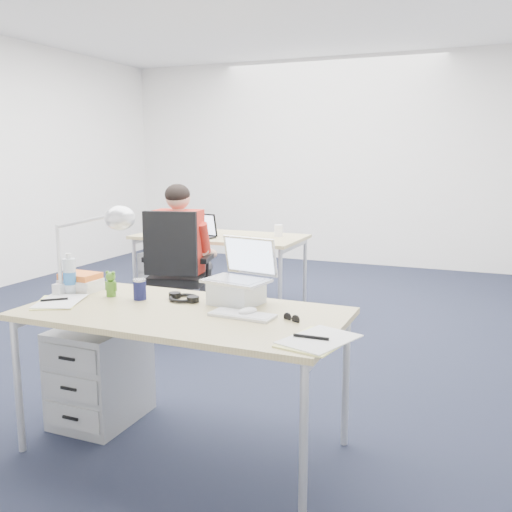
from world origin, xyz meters
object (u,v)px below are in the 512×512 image
at_px(headphones, 184,297).
at_px(far_cup, 279,231).
at_px(drawer_pedestal_near, 101,373).
at_px(dark_laptop, 194,226).
at_px(desk_near, 182,320).
at_px(can_koozie, 140,289).
at_px(bear_figurine, 111,284).
at_px(office_chair, 178,299).
at_px(computer_mouse, 248,311).
at_px(water_bottle, 70,274).
at_px(seated_person, 185,257).
at_px(desk_far, 220,240).
at_px(desk_lamp, 82,249).
at_px(sunglasses, 292,318).
at_px(book_stack, 81,282).
at_px(silver_laptop, 236,272).
at_px(wireless_keyboard, 242,315).
at_px(cordless_phone, 70,280).
at_px(drawer_pedestal_far, 169,278).

xyz_separation_m(headphones, far_cup, (-0.38, 2.45, 0.04)).
height_order(drawer_pedestal_near, dark_laptop, dark_laptop).
bearing_deg(desk_near, can_koozie, 161.14).
bearing_deg(bear_figurine, dark_laptop, 126.81).
xyz_separation_m(office_chair, bear_figurine, (0.50, -1.55, 0.50)).
relative_size(computer_mouse, water_bottle, 0.46).
xyz_separation_m(seated_person, bear_figurine, (0.52, -1.72, 0.17)).
height_order(desk_far, far_cup, far_cup).
distance_m(bear_figurine, desk_lamp, 0.24).
height_order(seated_person, computer_mouse, seated_person).
bearing_deg(dark_laptop, office_chair, -67.72).
xyz_separation_m(can_koozie, far_cup, (-0.15, 2.53, -0.00)).
bearing_deg(can_koozie, desk_far, 106.40).
bearing_deg(water_bottle, computer_mouse, -0.94).
relative_size(water_bottle, bear_figurine, 1.60).
xyz_separation_m(desk_near, sunglasses, (0.56, 0.04, 0.06)).
xyz_separation_m(office_chair, book_stack, (0.25, -1.50, 0.48)).
xyz_separation_m(office_chair, silver_laptop, (1.19, -1.43, 0.60)).
bearing_deg(seated_person, wireless_keyboard, -62.00).
xyz_separation_m(dark_laptop, far_cup, (0.67, 0.42, -0.06)).
relative_size(dark_laptop, far_cup, 2.94).
xyz_separation_m(desk_far, book_stack, (0.27, -2.35, 0.10)).
bearing_deg(computer_mouse, desk_near, -147.20).
height_order(cordless_phone, desk_lamp, desk_lamp).
bearing_deg(can_koozie, wireless_keyboard, -7.69).
distance_m(headphones, desk_lamp, 0.60).
height_order(can_koozie, bear_figurine, bear_figurine).
xyz_separation_m(seated_person, cordless_phone, (0.28, -1.76, 0.18)).
relative_size(bear_figurine, desk_lamp, 0.27).
xyz_separation_m(drawer_pedestal_near, computer_mouse, (0.93, -0.05, 0.47)).
distance_m(water_bottle, book_stack, 0.11).
height_order(office_chair, bear_figurine, office_chair).
distance_m(silver_laptop, can_koozie, 0.54).
bearing_deg(drawer_pedestal_far, wireless_keyboard, -52.04).
height_order(seated_person, book_stack, seated_person).
bearing_deg(wireless_keyboard, desk_near, -172.26).
bearing_deg(cordless_phone, headphones, 14.29).
distance_m(drawer_pedestal_far, bear_figurine, 2.61).
distance_m(seated_person, drawer_pedestal_near, 1.81).
relative_size(seated_person, can_koozie, 11.12).
distance_m(office_chair, sunglasses, 2.28).
relative_size(drawer_pedestal_far, desk_lamp, 1.04).
height_order(silver_laptop, wireless_keyboard, silver_laptop).
relative_size(water_bottle, far_cup, 2.05).
distance_m(headphones, can_koozie, 0.24).
distance_m(bear_figurine, sunglasses, 1.07).
xyz_separation_m(silver_laptop, computer_mouse, (0.14, -0.18, -0.15)).
distance_m(office_chair, can_koozie, 1.76).
bearing_deg(water_bottle, seated_person, 98.92).
bearing_deg(drawer_pedestal_near, bear_figurine, 2.69).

